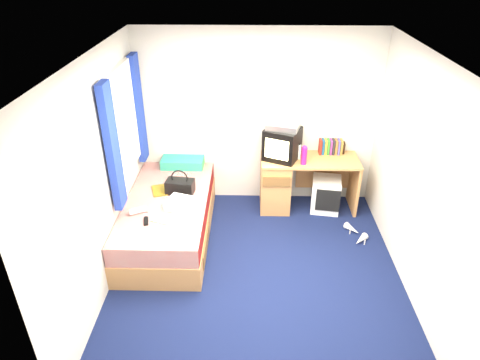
{
  "coord_description": "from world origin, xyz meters",
  "views": [
    {
      "loc": [
        -0.1,
        -3.7,
        3.28
      ],
      "look_at": [
        -0.21,
        0.7,
        0.82
      ],
      "focal_mm": 32.0,
      "sensor_mm": 36.0,
      "label": 1
    }
  ],
  "objects_px": {
    "bed": "(169,218)",
    "remote_control": "(146,221)",
    "picture_frame": "(344,148)",
    "pillow": "(183,161)",
    "colour_swatch_fan": "(160,222)",
    "vcr": "(283,126)",
    "white_heels": "(356,234)",
    "water_bottle": "(138,211)",
    "pink_water_bottle": "(304,156)",
    "towel": "(181,204)",
    "aerosol_can": "(299,152)",
    "storage_cube": "(326,194)",
    "magazine": "(161,190)",
    "handbag": "(180,186)",
    "crt_tv": "(282,144)",
    "desk": "(288,181)"
  },
  "relations": [
    {
      "from": "pink_water_bottle",
      "to": "white_heels",
      "type": "relative_size",
      "value": 0.51
    },
    {
      "from": "vcr",
      "to": "handbag",
      "type": "height_order",
      "value": "vcr"
    },
    {
      "from": "desk",
      "to": "water_bottle",
      "type": "height_order",
      "value": "desk"
    },
    {
      "from": "storage_cube",
      "to": "remote_control",
      "type": "relative_size",
      "value": 2.94
    },
    {
      "from": "handbag",
      "to": "towel",
      "type": "height_order",
      "value": "handbag"
    },
    {
      "from": "bed",
      "to": "remote_control",
      "type": "distance_m",
      "value": 0.58
    },
    {
      "from": "vcr",
      "to": "pink_water_bottle",
      "type": "height_order",
      "value": "vcr"
    },
    {
      "from": "white_heels",
      "to": "remote_control",
      "type": "bearing_deg",
      "value": -168.75
    },
    {
      "from": "bed",
      "to": "colour_swatch_fan",
      "type": "bearing_deg",
      "value": -89.49
    },
    {
      "from": "handbag",
      "to": "colour_swatch_fan",
      "type": "distance_m",
      "value": 0.67
    },
    {
      "from": "water_bottle",
      "to": "white_heels",
      "type": "distance_m",
      "value": 2.72
    },
    {
      "from": "colour_swatch_fan",
      "to": "white_heels",
      "type": "distance_m",
      "value": 2.47
    },
    {
      "from": "water_bottle",
      "to": "aerosol_can",
      "type": "bearing_deg",
      "value": 28.44
    },
    {
      "from": "aerosol_can",
      "to": "white_heels",
      "type": "bearing_deg",
      "value": -45.09
    },
    {
      "from": "aerosol_can",
      "to": "handbag",
      "type": "relative_size",
      "value": 0.56
    },
    {
      "from": "aerosol_can",
      "to": "magazine",
      "type": "bearing_deg",
      "value": -163.1
    },
    {
      "from": "vcr",
      "to": "remote_control",
      "type": "relative_size",
      "value": 2.53
    },
    {
      "from": "bed",
      "to": "vcr",
      "type": "xyz_separation_m",
      "value": [
        1.43,
        0.74,
        0.94
      ]
    },
    {
      "from": "picture_frame",
      "to": "colour_swatch_fan",
      "type": "distance_m",
      "value": 2.7
    },
    {
      "from": "picture_frame",
      "to": "colour_swatch_fan",
      "type": "xyz_separation_m",
      "value": [
        -2.28,
        -1.42,
        -0.27
      ]
    },
    {
      "from": "magazine",
      "to": "remote_control",
      "type": "bearing_deg",
      "value": -93.35
    },
    {
      "from": "picture_frame",
      "to": "remote_control",
      "type": "xyz_separation_m",
      "value": [
        -2.44,
        -1.42,
        -0.27
      ]
    },
    {
      "from": "bed",
      "to": "white_heels",
      "type": "height_order",
      "value": "bed"
    },
    {
      "from": "towel",
      "to": "remote_control",
      "type": "bearing_deg",
      "value": -139.88
    },
    {
      "from": "storage_cube",
      "to": "pink_water_bottle",
      "type": "distance_m",
      "value": 0.73
    },
    {
      "from": "pink_water_bottle",
      "to": "colour_swatch_fan",
      "type": "xyz_separation_m",
      "value": [
        -1.7,
        -1.06,
        -0.32
      ]
    },
    {
      "from": "magazine",
      "to": "pillow",
      "type": "bearing_deg",
      "value": 75.32
    },
    {
      "from": "pink_water_bottle",
      "to": "white_heels",
      "type": "xyz_separation_m",
      "value": [
        0.66,
        -0.55,
        -0.83
      ]
    },
    {
      "from": "pillow",
      "to": "storage_cube",
      "type": "relative_size",
      "value": 1.23
    },
    {
      "from": "handbag",
      "to": "towel",
      "type": "distance_m",
      "value": 0.35
    },
    {
      "from": "magazine",
      "to": "bed",
      "type": "bearing_deg",
      "value": -60.91
    },
    {
      "from": "bed",
      "to": "aerosol_can",
      "type": "xyz_separation_m",
      "value": [
        1.65,
        0.73,
        0.58
      ]
    },
    {
      "from": "white_heels",
      "to": "water_bottle",
      "type": "bearing_deg",
      "value": -172.91
    },
    {
      "from": "picture_frame",
      "to": "remote_control",
      "type": "height_order",
      "value": "picture_frame"
    },
    {
      "from": "vcr",
      "to": "picture_frame",
      "type": "xyz_separation_m",
      "value": [
        0.86,
        0.19,
        -0.39
      ]
    },
    {
      "from": "picture_frame",
      "to": "desk",
      "type": "bearing_deg",
      "value": -158.04
    },
    {
      "from": "colour_swatch_fan",
      "to": "desk",
      "type": "bearing_deg",
      "value": 38.64
    },
    {
      "from": "pillow",
      "to": "towel",
      "type": "bearing_deg",
      "value": -83.27
    },
    {
      "from": "pillow",
      "to": "vcr",
      "type": "distance_m",
      "value": 1.49
    },
    {
      "from": "desk",
      "to": "handbag",
      "type": "bearing_deg",
      "value": -157.58
    },
    {
      "from": "handbag",
      "to": "colour_swatch_fan",
      "type": "xyz_separation_m",
      "value": [
        -0.14,
        -0.65,
        -0.09
      ]
    },
    {
      "from": "storage_cube",
      "to": "picture_frame",
      "type": "height_order",
      "value": "picture_frame"
    },
    {
      "from": "picture_frame",
      "to": "water_bottle",
      "type": "bearing_deg",
      "value": -146.85
    },
    {
      "from": "pillow",
      "to": "remote_control",
      "type": "bearing_deg",
      "value": -99.22
    },
    {
      "from": "handbag",
      "to": "pillow",
      "type": "bearing_deg",
      "value": 102.17
    },
    {
      "from": "bed",
      "to": "crt_tv",
      "type": "xyz_separation_m",
      "value": [
        1.43,
        0.74,
        0.69
      ]
    },
    {
      "from": "water_bottle",
      "to": "colour_swatch_fan",
      "type": "bearing_deg",
      "value": -31.8
    },
    {
      "from": "towel",
      "to": "aerosol_can",
      "type": "bearing_deg",
      "value": 32.37
    },
    {
      "from": "desk",
      "to": "aerosol_can",
      "type": "height_order",
      "value": "aerosol_can"
    },
    {
      "from": "storage_cube",
      "to": "water_bottle",
      "type": "xyz_separation_m",
      "value": [
        -2.33,
        -0.98,
        0.34
      ]
    }
  ]
}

